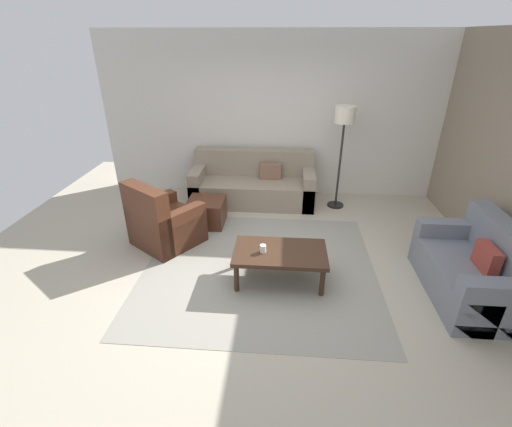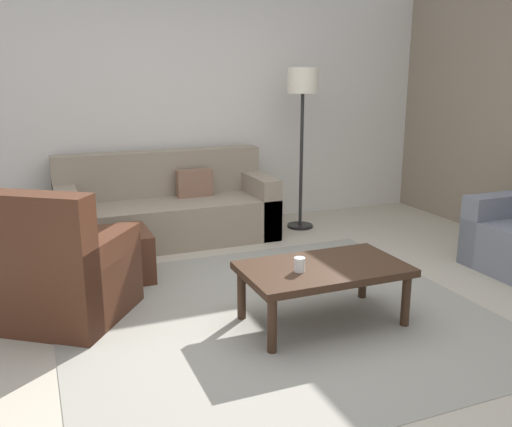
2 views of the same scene
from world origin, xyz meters
name	(u,v)px [view 1 (image 1 of 2)]	position (x,y,z in m)	size (l,w,h in m)	color
ground_plane	(260,268)	(0.00, 0.00, 0.00)	(8.00, 8.00, 0.00)	#B2A893
rear_partition	(271,117)	(0.00, 2.60, 1.40)	(6.00, 0.12, 2.80)	silver
area_rug	(260,267)	(0.00, 0.00, 0.00)	(2.93, 2.77, 0.01)	gray
couch_main	(254,184)	(-0.26, 2.12, 0.30)	(2.12, 0.86, 0.88)	gray
couch_loveseat	(477,272)	(2.48, -0.32, 0.30)	(0.82, 1.43, 0.88)	slate
armchair_leather	(162,225)	(-1.40, 0.48, 0.31)	(1.12, 1.12, 0.95)	#4C2819
ottoman	(207,212)	(-0.92, 1.15, 0.20)	(0.56, 0.56, 0.40)	#4C2819
coffee_table	(280,255)	(0.26, -0.22, 0.36)	(1.10, 0.64, 0.41)	#382316
cup	(263,249)	(0.06, -0.26, 0.46)	(0.07, 0.07, 0.09)	white
lamp_standing	(344,125)	(1.19, 1.98, 1.41)	(0.32, 0.32, 1.71)	black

